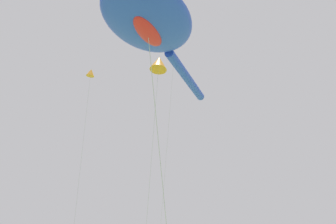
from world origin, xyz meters
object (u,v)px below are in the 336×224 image
Objects in this scene: small_kite_diamond_red at (175,44)px; small_kite_streamer_purple at (159,63)px; small_kite_triangle_green at (91,73)px; big_show_kite at (151,24)px.

small_kite_diamond_red reaches higher than small_kite_streamer_purple.
big_show_kite is at bearing 31.26° from small_kite_triangle_green.
big_show_kite is 19.03m from small_kite_triangle_green.
small_kite_streamer_purple is at bearing -161.02° from big_show_kite.
small_kite_diamond_red is 1.29× the size of small_kite_triangle_green.
small_kite_streamer_purple is (-7.07, -8.10, -8.06)m from small_kite_diamond_red.
big_show_kite is 0.84× the size of small_kite_streamer_purple.
small_kite_triangle_green is (-8.53, 2.76, -4.82)m from small_kite_diamond_red.
small_kite_triangle_green is (3.30, 17.90, 5.58)m from big_show_kite.
small_kite_diamond_red is at bearing 107.54° from small_kite_streamer_purple.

